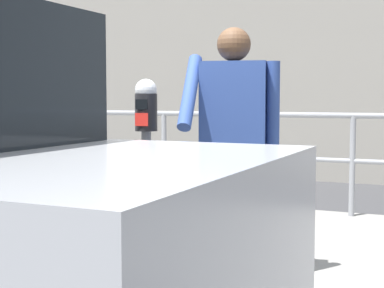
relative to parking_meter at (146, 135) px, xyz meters
name	(u,v)px	position (x,y,z in m)	size (l,w,h in m)	color
sidewalk_curb	(202,243)	(-0.03, 1.12, -1.04)	(36.00, 3.24, 0.14)	gray
parking_meter	(146,135)	(0.00, 0.00, 0.00)	(0.16, 0.17, 1.37)	slate
pedestrian_at_meter	(233,136)	(0.63, 0.07, 0.01)	(0.62, 0.62, 1.71)	brown
background_railing	(252,139)	(-0.03, 2.56, -0.19)	(24.06, 0.06, 1.08)	gray
backdrop_wall	(320,63)	(-0.03, 6.22, 0.84)	(32.00, 0.50, 3.90)	gray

